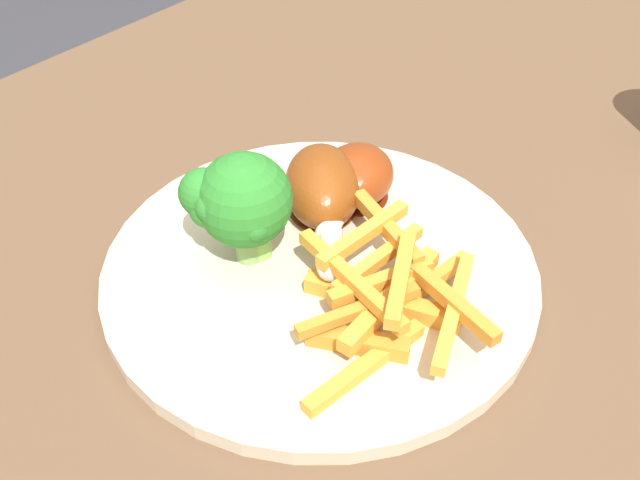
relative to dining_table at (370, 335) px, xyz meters
name	(u,v)px	position (x,y,z in m)	size (l,w,h in m)	color
dining_table	(370,335)	(0.00, 0.00, 0.00)	(1.29, 0.87, 0.73)	brown
dinner_plate	(320,268)	(0.04, -0.02, 0.10)	(0.30, 0.30, 0.01)	beige
broccoli_floret_front	(255,202)	(0.06, -0.06, 0.15)	(0.05, 0.05, 0.07)	#85BE54
broccoli_floret_middle	(237,201)	(0.07, -0.06, 0.15)	(0.06, 0.07, 0.08)	#7BA45B
carrot_fries_pile	(388,293)	(0.05, 0.05, 0.12)	(0.16, 0.14, 0.04)	orange
chicken_drumstick_near	(323,189)	(0.00, -0.05, 0.13)	(0.12, 0.11, 0.05)	#55210A
chicken_drumstick_far	(355,179)	(-0.03, -0.04, 0.12)	(0.11, 0.07, 0.04)	#5A1C09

